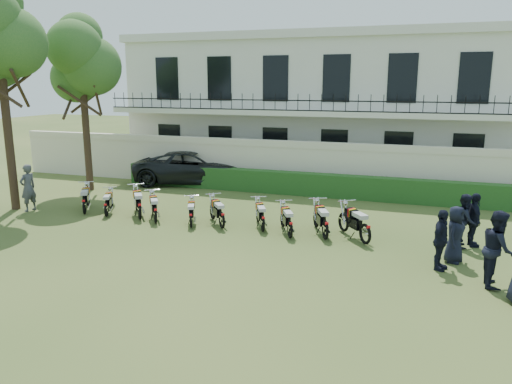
% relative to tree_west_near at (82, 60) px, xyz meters
% --- Properties ---
extents(ground, '(100.00, 100.00, 0.00)m').
position_rel_tree_west_near_xyz_m(ground, '(8.96, -5.00, -5.89)').
color(ground, '#334A1D').
rests_on(ground, ground).
extents(perimeter_wall, '(30.00, 0.35, 2.30)m').
position_rel_tree_west_near_xyz_m(perimeter_wall, '(8.96, 3.00, -4.72)').
color(perimeter_wall, beige).
rests_on(perimeter_wall, ground).
extents(hedge, '(18.00, 0.60, 1.00)m').
position_rel_tree_west_near_xyz_m(hedge, '(9.96, 2.20, -5.39)').
color(hedge, '#204719').
rests_on(hedge, ground).
extents(building, '(20.40, 9.60, 7.40)m').
position_rel_tree_west_near_xyz_m(building, '(8.96, 8.96, -2.18)').
color(building, silver).
rests_on(building, ground).
extents(tree_west_near, '(3.40, 3.20, 7.90)m').
position_rel_tree_west_near_xyz_m(tree_west_near, '(0.00, 0.00, 0.00)').
color(tree_west_near, '#473323').
rests_on(tree_west_near, ground).
extents(motorcycle_0, '(1.09, 1.67, 1.04)m').
position_rel_tree_west_near_xyz_m(motorcycle_0, '(2.63, -3.84, -5.41)').
color(motorcycle_0, black).
rests_on(motorcycle_0, ground).
extents(motorcycle_1, '(0.86, 1.56, 0.93)m').
position_rel_tree_west_near_xyz_m(motorcycle_1, '(3.64, -3.88, -5.46)').
color(motorcycle_1, black).
rests_on(motorcycle_1, ground).
extents(motorcycle_2, '(1.29, 1.67, 1.10)m').
position_rel_tree_west_near_xyz_m(motorcycle_2, '(5.04, -3.83, -5.38)').
color(motorcycle_2, black).
rests_on(motorcycle_2, ground).
extents(motorcycle_3, '(1.12, 1.56, 1.00)m').
position_rel_tree_west_near_xyz_m(motorcycle_3, '(5.83, -4.07, -5.43)').
color(motorcycle_3, black).
rests_on(motorcycle_3, ground).
extents(motorcycle_4, '(0.81, 1.56, 0.92)m').
position_rel_tree_west_near_xyz_m(motorcycle_4, '(7.26, -4.13, -5.47)').
color(motorcycle_4, black).
rests_on(motorcycle_4, ground).
extents(motorcycle_5, '(1.22, 1.49, 1.00)m').
position_rel_tree_west_near_xyz_m(motorcycle_5, '(8.30, -3.87, -5.43)').
color(motorcycle_5, black).
rests_on(motorcycle_5, ground).
extents(motorcycle_6, '(0.90, 1.63, 0.97)m').
position_rel_tree_west_near_xyz_m(motorcycle_6, '(9.74, -3.76, -5.44)').
color(motorcycle_6, black).
rests_on(motorcycle_6, ground).
extents(motorcycle_7, '(0.94, 1.68, 1.00)m').
position_rel_tree_west_near_xyz_m(motorcycle_7, '(10.79, -4.15, -5.43)').
color(motorcycle_7, black).
rests_on(motorcycle_7, ground).
extents(motorcycle_8, '(0.97, 1.85, 1.09)m').
position_rel_tree_west_near_xyz_m(motorcycle_8, '(11.89, -3.92, -5.39)').
color(motorcycle_8, black).
rests_on(motorcycle_8, ground).
extents(motorcycle_9, '(1.33, 1.69, 1.12)m').
position_rel_tree_west_near_xyz_m(motorcycle_9, '(13.15, -3.97, -5.37)').
color(motorcycle_9, black).
rests_on(motorcycle_9, ground).
extents(suv, '(6.30, 4.11, 1.61)m').
position_rel_tree_west_near_xyz_m(suv, '(3.91, 2.94, -5.08)').
color(suv, black).
rests_on(suv, ground).
extents(inspector, '(0.54, 0.73, 1.84)m').
position_rel_tree_west_near_xyz_m(inspector, '(0.23, -4.06, -4.97)').
color(inspector, '#545459').
rests_on(inspector, ground).
extents(officer_1, '(0.75, 0.95, 1.91)m').
position_rel_tree_west_near_xyz_m(officer_1, '(16.58, -6.11, -4.93)').
color(officer_1, black).
rests_on(officer_1, ground).
extents(officer_2, '(0.68, 1.05, 1.66)m').
position_rel_tree_west_near_xyz_m(officer_2, '(15.29, -5.41, -5.06)').
color(officer_2, black).
rests_on(officer_2, ground).
extents(officer_3, '(0.73, 0.91, 1.61)m').
position_rel_tree_west_near_xyz_m(officer_3, '(15.68, -4.66, -5.08)').
color(officer_3, black).
rests_on(officer_3, ground).
extents(officer_4, '(0.63, 0.81, 1.65)m').
position_rel_tree_west_near_xyz_m(officer_4, '(16.01, -3.14, -5.06)').
color(officer_4, black).
rests_on(officer_4, ground).
extents(officer_5, '(0.61, 1.04, 1.67)m').
position_rel_tree_west_near_xyz_m(officer_5, '(16.27, -3.02, -5.05)').
color(officer_5, black).
rests_on(officer_5, ground).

